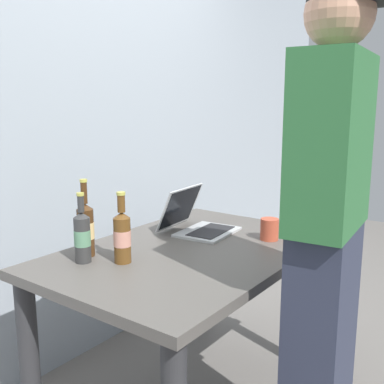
% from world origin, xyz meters
% --- Properties ---
extents(desk, '(1.28, 0.86, 0.75)m').
position_xyz_m(desk, '(0.00, 0.00, 0.63)').
color(desk, '#56514C').
rests_on(desk, ground).
extents(laptop, '(0.33, 0.35, 0.22)m').
position_xyz_m(laptop, '(0.24, 0.14, 0.80)').
color(laptop, '#B7BABC').
rests_on(laptop, desk).
extents(beer_bottle_brown, '(0.07, 0.07, 0.28)m').
position_xyz_m(beer_bottle_brown, '(-0.39, 0.24, 0.86)').
color(beer_bottle_brown, '#333333').
rests_on(beer_bottle_brown, desk).
extents(beer_bottle_dark, '(0.07, 0.07, 0.32)m').
position_xyz_m(beer_bottle_dark, '(-0.33, 0.29, 0.87)').
color(beer_bottle_dark, '#472B14').
rests_on(beer_bottle_dark, desk).
extents(beer_bottle_green, '(0.07, 0.07, 0.29)m').
position_xyz_m(beer_bottle_green, '(-0.30, 0.11, 0.86)').
color(beer_bottle_green, brown).
rests_on(beer_bottle_green, desk).
extents(person_figure, '(0.41, 0.30, 1.78)m').
position_xyz_m(person_figure, '(-0.12, -0.64, 0.93)').
color(person_figure, '#2D3347').
rests_on(person_figure, ground).
extents(coffee_mug, '(0.12, 0.08, 0.10)m').
position_xyz_m(coffee_mug, '(0.33, -0.22, 0.80)').
color(coffee_mug, '#BF4C33').
rests_on(coffee_mug, desk).
extents(back_wall, '(6.00, 0.10, 2.60)m').
position_xyz_m(back_wall, '(0.00, 0.79, 1.30)').
color(back_wall, '#99A3AD').
rests_on(back_wall, ground).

